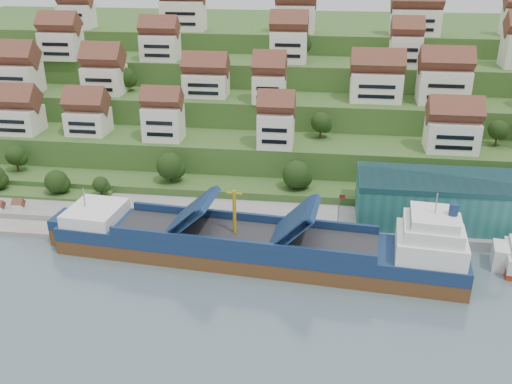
# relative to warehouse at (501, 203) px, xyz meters

# --- Properties ---
(ground) EXTENTS (300.00, 300.00, 0.00)m
(ground) POSITION_rel_warehouse_xyz_m (-52.00, -17.00, -7.20)
(ground) COLOR slate
(ground) RESTS_ON ground
(quay) EXTENTS (180.00, 14.00, 2.20)m
(quay) POSITION_rel_warehouse_xyz_m (-32.00, -2.00, -6.10)
(quay) COLOR gray
(quay) RESTS_ON ground
(pebble_beach) EXTENTS (45.00, 20.00, 1.00)m
(pebble_beach) POSITION_rel_warehouse_xyz_m (-110.00, -5.00, -6.70)
(pebble_beach) COLOR gray
(pebble_beach) RESTS_ON ground
(hillside) EXTENTS (260.00, 128.00, 31.00)m
(hillside) POSITION_rel_warehouse_xyz_m (-52.00, 86.55, 3.46)
(hillside) COLOR #2D4C1E
(hillside) RESTS_ON ground
(hillside_village) EXTENTS (156.22, 62.33, 29.19)m
(hillside_village) POSITION_rel_warehouse_xyz_m (-50.39, 45.04, 17.72)
(hillside_village) COLOR white
(hillside_village) RESTS_ON ground
(hillside_trees) EXTENTS (146.47, 62.03, 31.50)m
(hillside_trees) POSITION_rel_warehouse_xyz_m (-62.16, 25.67, 8.61)
(hillside_trees) COLOR #1F3812
(hillside_trees) RESTS_ON ground
(warehouse) EXTENTS (60.00, 15.00, 10.00)m
(warehouse) POSITION_rel_warehouse_xyz_m (0.00, 0.00, 0.00)
(warehouse) COLOR #266863
(warehouse) RESTS_ON quay
(flagpole) EXTENTS (1.28, 0.16, 8.00)m
(flagpole) POSITION_rel_warehouse_xyz_m (-33.89, -7.00, -0.32)
(flagpole) COLOR gray
(flagpole) RESTS_ON quay
(cargo_ship) EXTENTS (80.00, 19.40, 17.58)m
(cargo_ship) POSITION_rel_warehouse_xyz_m (-47.74, -18.58, -3.86)
(cargo_ship) COLOR brown
(cargo_ship) RESTS_ON ground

